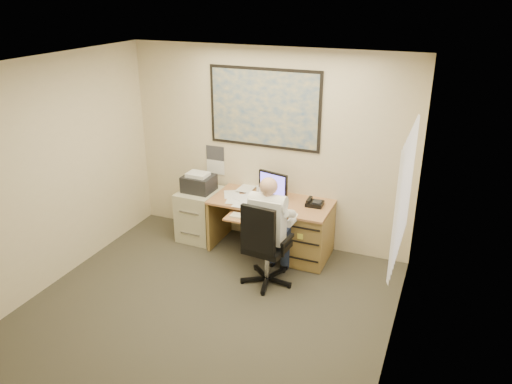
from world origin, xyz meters
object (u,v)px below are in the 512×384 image
at_px(desk, 295,225).
at_px(filing_cabinet, 200,210).
at_px(office_chair, 266,261).
at_px(person, 268,231).

xyz_separation_m(desk, filing_cabinet, (-1.42, -0.00, -0.02)).
xyz_separation_m(filing_cabinet, office_chair, (1.33, -0.81, -0.11)).
relative_size(desk, filing_cabinet, 1.61).
xyz_separation_m(desk, person, (-0.10, -0.73, 0.24)).
height_order(desk, person, person).
distance_m(filing_cabinet, office_chair, 1.56).
bearing_deg(desk, filing_cabinet, -179.89).
relative_size(filing_cabinet, person, 0.73).
distance_m(desk, person, 0.77).
bearing_deg(person, desk, 82.47).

